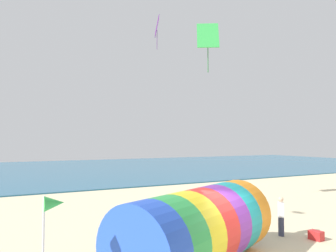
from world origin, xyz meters
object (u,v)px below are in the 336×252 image
(kite_handler, at_px, (281,216))
(cooler_box, at_px, (316,235))
(giant_inflatable_tube, at_px, (198,229))
(kite_green_diamond, at_px, (208,36))
(kite_purple_diamond, at_px, (157,27))
(beach_flag, at_px, (53,209))

(kite_handler, relative_size, cooler_box, 3.13)
(giant_inflatable_tube, bearing_deg, kite_handler, 15.65)
(kite_green_diamond, bearing_deg, giant_inflatable_tube, -137.48)
(kite_purple_diamond, bearing_deg, cooler_box, -72.22)
(kite_purple_diamond, xyz_separation_m, beach_flag, (-7.46, -10.03, -8.59))
(kite_green_diamond, bearing_deg, kite_purple_diamond, 76.93)
(giant_inflatable_tube, bearing_deg, kite_green_diamond, 42.52)
(kite_handler, xyz_separation_m, beach_flag, (-9.49, -2.19, 1.61))
(giant_inflatable_tube, xyz_separation_m, beach_flag, (-4.45, -0.78, 1.19))
(kite_green_diamond, relative_size, cooler_box, 3.62)
(kite_green_diamond, bearing_deg, cooler_box, -7.72)
(kite_purple_diamond, bearing_deg, giant_inflatable_tube, -108.03)
(kite_purple_diamond, bearing_deg, kite_green_diamond, -103.07)
(kite_handler, bearing_deg, cooler_box, -52.22)
(kite_handler, distance_m, kite_purple_diamond, 13.02)
(kite_purple_diamond, relative_size, beach_flag, 0.75)
(kite_handler, distance_m, kite_green_diamond, 8.01)
(kite_handler, height_order, kite_purple_diamond, kite_purple_diamond)
(beach_flag, relative_size, cooler_box, 5.27)
(beach_flag, height_order, cooler_box, beach_flag)
(kite_purple_diamond, bearing_deg, kite_handler, -75.45)
(giant_inflatable_tube, bearing_deg, kite_purple_diamond, 71.97)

